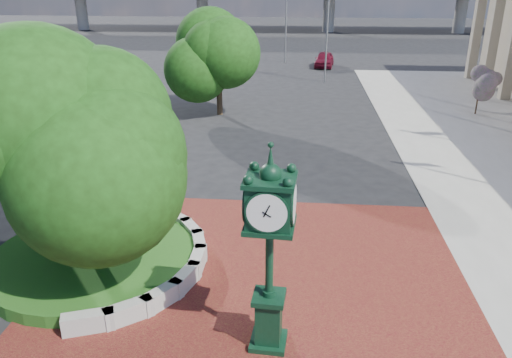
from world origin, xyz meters
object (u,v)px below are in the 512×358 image
object	(u,v)px
parked_car	(324,59)
street_lamp_far	(288,14)
post_clock	(270,244)
street_lamp_near	(330,22)

from	to	relation	value
parked_car	street_lamp_far	size ratio (longest dim) A/B	0.51
parked_car	street_lamp_far	distance (m)	5.86
post_clock	parked_car	distance (m)	39.91
post_clock	street_lamp_far	distance (m)	41.95
post_clock	street_lamp_far	size ratio (longest dim) A/B	0.61
parked_car	street_lamp_near	size ratio (longest dim) A/B	0.51
post_clock	street_lamp_near	bearing A→B (deg)	85.23
parked_car	street_lamp_near	xyz separation A→B (m)	(-0.02, -7.66, 4.09)
street_lamp_far	post_clock	bearing A→B (deg)	-88.70
post_clock	street_lamp_near	distance (m)	32.29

